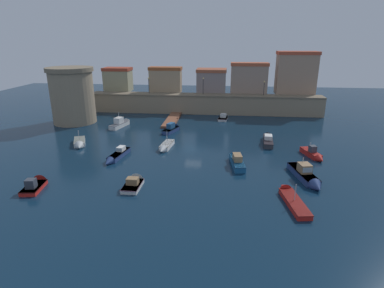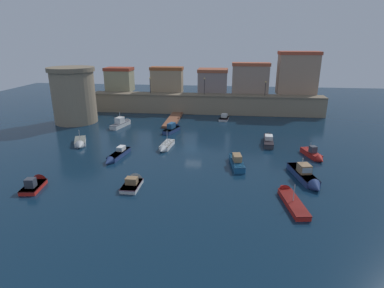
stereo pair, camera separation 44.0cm
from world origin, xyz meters
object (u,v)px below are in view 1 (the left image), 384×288
at_px(moored_boat_7, 121,123).
at_px(moored_boat_4, 291,197).
at_px(quay_lamp_1, 203,83).
at_px(moored_boat_6, 173,128).
at_px(fortress_tower, 72,95).
at_px(moored_boat_5, 268,139).
at_px(moored_boat_8, 116,156).
at_px(quay_lamp_2, 264,86).
at_px(moored_boat_1, 306,176).
at_px(moored_boat_2, 165,147).
at_px(moored_boat_0, 236,160).
at_px(quay_lamp_0, 149,83).
at_px(moored_boat_11, 36,184).
at_px(moored_boat_10, 79,143).
at_px(moored_boat_12, 313,154).
at_px(moored_boat_9, 135,182).
at_px(moored_boat_3, 224,117).
at_px(mooring_buoy_0, 291,192).

bearing_deg(moored_boat_7, moored_boat_4, -121.00).
distance_m(quay_lamp_1, moored_boat_6, 16.94).
relative_size(fortress_tower, moored_boat_5, 1.50).
relative_size(moored_boat_7, moored_boat_8, 1.02).
height_order(quay_lamp_2, moored_boat_6, quay_lamp_2).
relative_size(fortress_tower, moored_boat_8, 1.67).
height_order(moored_boat_1, moored_boat_2, moored_boat_2).
xyz_separation_m(quay_lamp_2, moored_boat_0, (-6.58, -29.67, -5.77)).
relative_size(quay_lamp_0, moored_boat_6, 0.66).
distance_m(quay_lamp_0, moored_boat_4, 46.47).
distance_m(moored_boat_0, moored_boat_5, 11.25).
height_order(moored_boat_6, moored_boat_11, moored_boat_6).
height_order(quay_lamp_1, moored_boat_1, quay_lamp_1).
xyz_separation_m(quay_lamp_1, moored_boat_10, (-17.66, -24.74, -6.24)).
xyz_separation_m(moored_boat_0, moored_boat_11, (-22.71, -9.45, -0.17)).
bearing_deg(moored_boat_1, moored_boat_12, 148.81).
distance_m(moored_boat_6, moored_boat_9, 22.30).
bearing_deg(quay_lamp_2, moored_boat_8, -128.12).
height_order(moored_boat_3, moored_boat_11, moored_boat_11).
height_order(moored_boat_3, moored_boat_10, moored_boat_10).
distance_m(moored_boat_2, moored_boat_6, 9.69).
bearing_deg(quay_lamp_2, moored_boat_5, -93.44).
height_order(quay_lamp_0, moored_boat_6, quay_lamp_0).
height_order(quay_lamp_0, moored_boat_8, quay_lamp_0).
relative_size(moored_boat_6, moored_boat_9, 1.28).
distance_m(moored_boat_6, moored_boat_11, 26.64).
relative_size(moored_boat_11, moored_boat_12, 0.85).
height_order(moored_boat_11, mooring_buoy_0, moored_boat_11).
distance_m(quay_lamp_1, mooring_buoy_0, 39.89).
height_order(moored_boat_3, moored_boat_8, moored_boat_8).
xyz_separation_m(moored_boat_10, mooring_buoy_0, (30.04, -12.59, -0.38)).
relative_size(fortress_tower, quay_lamp_2, 3.50).
distance_m(quay_lamp_0, moored_boat_11, 39.80).
height_order(quay_lamp_0, mooring_buoy_0, quay_lamp_0).
bearing_deg(moored_boat_5, moored_boat_4, -175.01).
height_order(quay_lamp_1, moored_boat_12, quay_lamp_1).
relative_size(fortress_tower, mooring_buoy_0, 15.60).
bearing_deg(moored_boat_8, moored_boat_3, 157.33).
bearing_deg(moored_boat_11, moored_boat_6, -33.89).
bearing_deg(moored_boat_8, fortress_tower, -133.19).
bearing_deg(quay_lamp_0, moored_boat_11, -95.64).
xyz_separation_m(fortress_tower, moored_boat_7, (10.14, -1.90, -4.86)).
relative_size(moored_boat_1, moored_boat_2, 1.43).
xyz_separation_m(moored_boat_0, moored_boat_1, (8.13, -4.41, 0.01)).
distance_m(moored_boat_7, moored_boat_10, 12.24).
bearing_deg(fortress_tower, moored_boat_0, -30.70).
distance_m(moored_boat_0, moored_boat_11, 24.60).
distance_m(quay_lamp_1, moored_boat_1, 37.63).
bearing_deg(fortress_tower, moored_boat_6, -11.62).
height_order(moored_boat_0, moored_boat_7, moored_boat_7).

